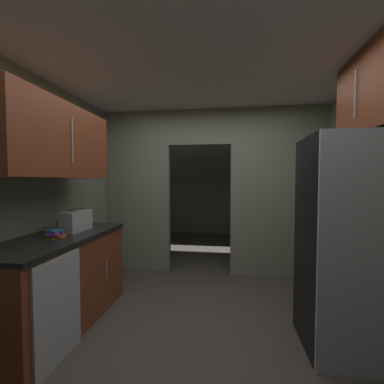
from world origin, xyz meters
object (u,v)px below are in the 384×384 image
Objects in this scene: refrigerator at (352,244)px; boombox at (76,221)px; book_stack at (55,234)px; dishwasher at (59,310)px.

refrigerator is 4.73× the size of boombox.
boombox is 0.36m from book_stack.
book_stack is at bearing -177.38° from refrigerator.
boombox is at bearing 92.08° from book_stack.
boombox is (-0.30, 0.72, 0.59)m from dishwasher.
refrigerator is 2.47m from dishwasher.
dishwasher is 4.61× the size of book_stack.
refrigerator is 9.88× the size of book_stack.
book_stack is (-2.66, -0.12, 0.04)m from refrigerator.
dishwasher is 2.20× the size of boombox.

